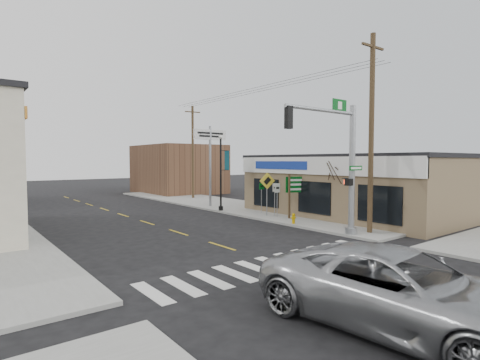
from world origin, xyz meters
TOP-DOWN VIEW (x-y plane):
  - ground at (0.00, 0.00)m, footprint 140.00×140.00m
  - sidewalk_right at (9.00, 13.00)m, footprint 6.00×38.00m
  - center_line at (0.00, 8.00)m, footprint 0.12×56.00m
  - crosswalk at (0.00, 0.40)m, footprint 11.00×2.20m
  - thrift_store at (14.50, 6.00)m, footprint 12.00×14.00m
  - bldg_distant_right at (12.00, 30.00)m, footprint 8.00×10.00m
  - suv at (-1.56, -5.20)m, footprint 3.69×6.78m
  - traffic_signal_pole at (5.59, 1.74)m, footprint 5.22×0.39m
  - guide_sign at (8.20, 7.20)m, footprint 1.64×0.14m
  - fire_hydrant at (6.30, 5.66)m, footprint 0.19×0.19m
  - ped_crossing_sign at (7.20, 8.96)m, footprint 1.13×0.08m
  - lamp_post at (6.36, 13.06)m, footprint 0.72×0.57m
  - dance_center_sign at (7.15, 15.76)m, footprint 3.04×0.19m
  - bare_tree at (8.63, 4.36)m, footprint 2.13×2.13m
  - shrub_front at (9.86, 4.26)m, footprint 1.24×1.24m
  - shrub_back at (9.85, 9.16)m, footprint 1.04×1.04m
  - utility_pole_near at (7.50, 1.42)m, footprint 1.75×0.26m
  - utility_pole_far at (9.50, 22.43)m, footprint 1.57×0.24m

SIDE VIEW (x-z plane):
  - ground at x=0.00m, z-range 0.00..0.00m
  - center_line at x=0.00m, z-range 0.00..0.01m
  - crosswalk at x=0.00m, z-range 0.00..0.01m
  - sidewalk_right at x=9.00m, z-range 0.00..0.13m
  - fire_hydrant at x=6.30m, z-range 0.16..0.77m
  - shrub_back at x=9.85m, z-range 0.13..0.91m
  - shrub_front at x=9.86m, z-range 0.13..1.06m
  - suv at x=-1.56m, z-range 0.00..1.80m
  - guide_sign at x=8.20m, z-range 0.55..3.41m
  - thrift_store at x=14.50m, z-range 0.00..4.00m
  - ped_crossing_sign at x=7.20m, z-range 0.65..3.56m
  - bldg_distant_right at x=12.00m, z-range 0.00..5.60m
  - lamp_post at x=6.36m, z-range 0.57..6.12m
  - bare_tree at x=8.63m, z-range 1.35..5.62m
  - traffic_signal_pole at x=5.59m, z-range 0.76..7.37m
  - utility_pole_far at x=9.50m, z-range 0.25..9.28m
  - dance_center_sign at x=7.15m, z-range 1.79..8.25m
  - utility_pole_near at x=7.50m, z-range 0.26..10.33m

